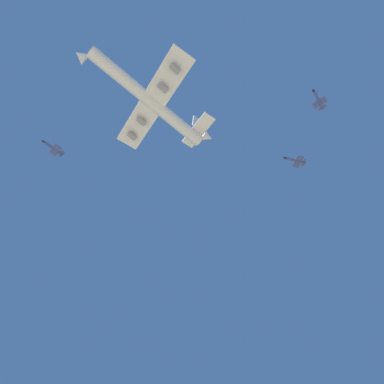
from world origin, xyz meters
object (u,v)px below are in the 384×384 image
(chase_jet_left_wing, at_px, (53,148))
(chase_jet_right_wing, at_px, (318,100))
(carrier_jet, at_px, (152,102))
(chase_jet_lead, at_px, (295,161))

(chase_jet_left_wing, xyz_separation_m, chase_jet_right_wing, (-161.25, -25.50, 5.84))
(carrier_jet, relative_size, chase_jet_left_wing, 4.49)
(chase_jet_right_wing, bearing_deg, carrier_jet, -48.45)
(chase_jet_right_wing, bearing_deg, chase_jet_lead, -123.23)
(chase_jet_left_wing, distance_m, chase_jet_right_wing, 163.36)
(chase_jet_lead, xyz_separation_m, chase_jet_left_wing, (140.00, 51.84, 9.74))
(carrier_jet, height_order, chase_jet_right_wing, chase_jet_right_wing)
(carrier_jet, height_order, chase_jet_left_wing, chase_jet_left_wing)
(carrier_jet, xyz_separation_m, chase_jet_right_wing, (-86.82, -38.07, 24.98))
(chase_jet_left_wing, bearing_deg, chase_jet_lead, 137.63)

